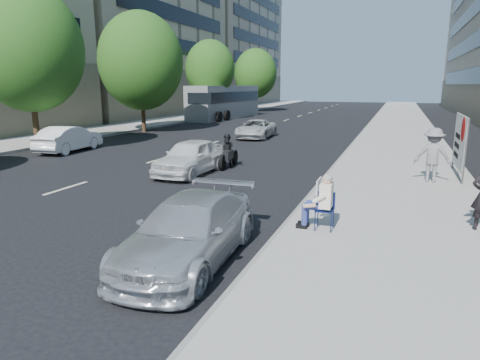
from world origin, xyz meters
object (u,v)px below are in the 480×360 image
at_px(protest_banner, 460,142).
at_px(seated_protester, 321,198).
at_px(white_sedan_far, 256,129).
at_px(jogger, 433,155).
at_px(bus, 225,102).
at_px(white_sedan_mid, 69,139).
at_px(parked_sedan, 189,231).
at_px(motorcycle, 228,153).
at_px(white_sedan_near, 190,157).

bearing_deg(protest_banner, seated_protester, -115.60).
height_order(seated_protester, white_sedan_far, seated_protester).
relative_size(jogger, white_sedan_far, 0.44).
relative_size(jogger, bus, 0.15).
bearing_deg(bus, white_sedan_mid, -84.07).
relative_size(seated_protester, parked_sedan, 0.30).
bearing_deg(parked_sedan, white_sedan_far, 101.72).
xyz_separation_m(seated_protester, jogger, (2.72, 6.17, 0.20)).
height_order(protest_banner, parked_sedan, protest_banner).
xyz_separation_m(protest_banner, motorcycle, (-8.69, -0.79, -0.76)).
distance_m(motorcycle, bus, 26.83).
bearing_deg(seated_protester, protest_banner, 64.40).
distance_m(seated_protester, motorcycle, 8.51).
bearing_deg(jogger, parked_sedan, 66.91).
xyz_separation_m(protest_banner, parked_sedan, (-5.80, -10.05, -0.78)).
height_order(parked_sedan, bus, bus).
bearing_deg(motorcycle, bus, 105.25).
xyz_separation_m(seated_protester, white_sedan_near, (-5.93, 5.20, -0.20)).
bearing_deg(white_sedan_mid, motorcycle, 166.44).
height_order(seated_protester, protest_banner, protest_banner).
distance_m(protest_banner, bus, 30.56).
distance_m(seated_protester, jogger, 6.74).
distance_m(protest_banner, white_sedan_mid, 18.11).
bearing_deg(seated_protester, white_sedan_far, 112.73).
bearing_deg(motorcycle, seated_protester, -61.09).
height_order(parked_sedan, white_sedan_near, white_sedan_near).
distance_m(parked_sedan, motorcycle, 9.70).
distance_m(protest_banner, motorcycle, 8.76).
bearing_deg(jogger, seated_protester, 72.68).
distance_m(seated_protester, white_sedan_near, 7.89).
bearing_deg(white_sedan_near, jogger, 7.44).
xyz_separation_m(jogger, protest_banner, (0.95, 1.49, 0.33)).
distance_m(jogger, white_sedan_near, 8.71).
distance_m(seated_protester, protest_banner, 8.50).
bearing_deg(protest_banner, motorcycle, -174.82).
height_order(seated_protester, bus, bus).
height_order(parked_sedan, motorcycle, motorcycle).
bearing_deg(white_sedan_mid, white_sedan_near, 155.04).
bearing_deg(jogger, bus, -48.29).
bearing_deg(parked_sedan, white_sedan_mid, 136.70).
xyz_separation_m(seated_protester, motorcycle, (-5.02, 6.87, -0.24)).
bearing_deg(parked_sedan, motorcycle, 104.61).
relative_size(parked_sedan, white_sedan_mid, 1.06).
bearing_deg(bus, parked_sedan, -65.05).
bearing_deg(protest_banner, bus, 128.33).
xyz_separation_m(protest_banner, white_sedan_far, (-10.79, 9.35, -0.81)).
xyz_separation_m(seated_protester, white_sedan_mid, (-14.42, 8.13, -0.21)).
bearing_deg(white_sedan_near, white_sedan_far, 96.81).
bearing_deg(jogger, motorcycle, 1.28).
distance_m(white_sedan_near, white_sedan_far, 11.87).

